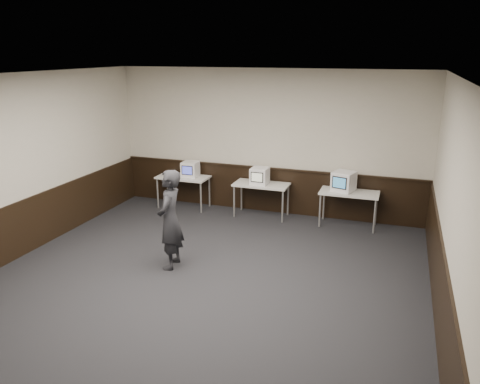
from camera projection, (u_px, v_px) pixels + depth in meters
name	position (u px, v px, depth m)	size (l,w,h in m)	color
floor	(194.00, 290.00, 7.23)	(8.00, 8.00, 0.00)	black
ceiling	(188.00, 78.00, 6.30)	(8.00, 8.00, 0.00)	white
back_wall	(267.00, 142.00, 10.38)	(7.00, 7.00, 0.00)	#BDB8A6
left_wall	(2.00, 172.00, 7.86)	(8.00, 8.00, 0.00)	#BDB8A6
right_wall	(454.00, 218.00, 5.67)	(8.00, 8.00, 0.00)	#BDB8A6
wainscot_back	(266.00, 190.00, 10.68)	(6.98, 0.04, 1.00)	black
wainscot_left	(12.00, 233.00, 8.17)	(0.04, 7.98, 1.00)	black
wainscot_right	(441.00, 299.00, 5.99)	(0.04, 7.98, 1.00)	black
wainscot_rail	(266.00, 168.00, 10.51)	(6.98, 0.06, 0.04)	black
desk_left	(183.00, 179.00, 10.88)	(1.20, 0.60, 0.75)	silver
desk_center	(261.00, 187.00, 10.28)	(1.20, 0.60, 0.75)	silver
desk_right	(349.00, 195.00, 9.69)	(1.20, 0.60, 0.75)	silver
emac_left	(190.00, 169.00, 10.78)	(0.37, 0.40, 0.35)	white
emac_center	(260.00, 176.00, 10.18)	(0.37, 0.40, 0.37)	white
emac_right	(344.00, 181.00, 9.66)	(0.52, 0.54, 0.41)	white
person	(170.00, 220.00, 7.79)	(0.62, 0.41, 1.70)	black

